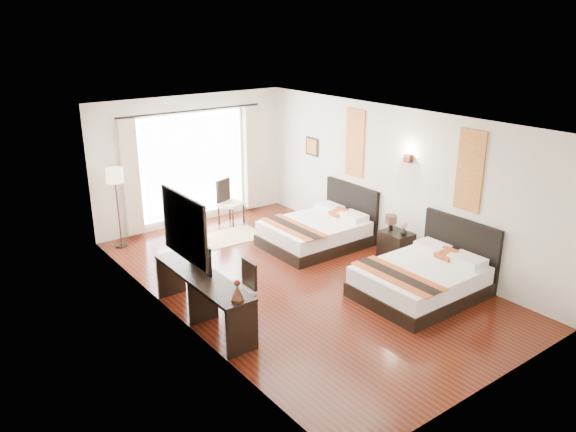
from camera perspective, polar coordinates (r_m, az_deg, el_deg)
floor at (r=9.80m, az=1.05°, el=-6.54°), size 4.50×7.50×0.01m
ceiling at (r=8.94m, az=1.16°, el=9.80°), size 4.50×7.50×0.02m
wall_headboard at (r=10.74m, az=10.62°, el=3.49°), size 0.01×7.50×2.80m
wall_desk at (r=8.17m, az=-11.45°, el=-1.64°), size 0.01×7.50×2.80m
wall_window at (r=12.33m, az=-9.68°, el=5.59°), size 4.50×0.01×2.80m
wall_entry at (r=6.92m, az=20.61°, el=-6.47°), size 4.50×0.01×2.80m
window_glass at (r=12.34m, az=-9.62°, el=5.12°), size 2.40×0.02×2.20m
sheer_curtain at (r=12.29m, az=-9.49°, el=5.07°), size 2.30×0.02×2.10m
drape_left at (r=11.69m, az=-15.70°, el=3.78°), size 0.35×0.14×2.35m
drape_right at (r=12.97m, az=-3.71°, el=5.95°), size 0.35×0.14×2.35m
art_panel_near at (r=9.59m, az=17.99°, el=4.38°), size 0.03×0.50×1.35m
art_panel_far at (r=11.31m, az=6.83°, el=7.35°), size 0.03×0.50×1.35m
wall_sconce at (r=10.33m, az=12.11°, el=5.75°), size 0.10×0.14×0.14m
mirror_frame at (r=7.89m, az=-10.50°, el=-1.15°), size 0.04×1.25×0.95m
mirror_glass at (r=7.90m, az=-10.34°, el=-1.11°), size 0.01×1.12×0.82m
bed_near at (r=9.44m, az=13.62°, el=-6.17°), size 2.01×1.56×1.13m
bed_far at (r=11.19m, az=3.08°, el=-1.54°), size 1.98×1.54×1.11m
nightstand at (r=10.71m, az=10.90°, el=-2.98°), size 0.45×0.56×0.54m
table_lamp at (r=10.62m, az=10.42°, el=-0.46°), size 0.21×0.21×0.34m
vase at (r=10.48m, az=11.67°, el=-1.73°), size 0.18×0.18×0.15m
console_desk at (r=8.46m, az=-8.62°, el=-8.28°), size 0.50×2.20×0.76m
television at (r=8.41m, az=-9.48°, el=-4.00°), size 0.15×0.77×0.44m
bronze_figurine at (r=7.46m, az=-5.16°, el=-7.67°), size 0.22×0.22×0.27m
desk_chair at (r=8.61m, az=-4.78°, el=-8.46°), size 0.40×0.40×0.86m
floor_lamp at (r=11.26m, az=-17.16°, el=3.44°), size 0.32×0.32×1.60m
side_table at (r=11.46m, az=-10.96°, el=-1.30°), size 0.52×0.52×0.61m
fruit_bowl at (r=11.37m, az=-11.26°, el=0.26°), size 0.26×0.26×0.05m
window_chair at (r=12.41m, az=-5.87°, el=0.56°), size 0.59×0.59×0.99m
jute_rug at (r=11.72m, az=-5.88°, el=-2.12°), size 1.35×0.96×0.01m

